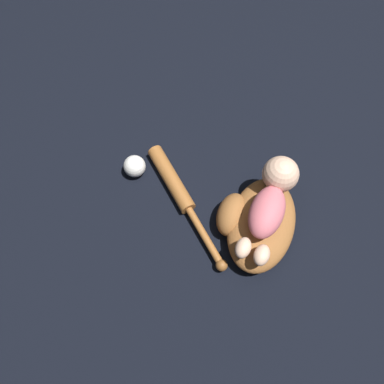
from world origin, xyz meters
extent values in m
plane|color=black|center=(0.00, 0.00, 0.00)|extent=(6.00, 6.00, 0.00)
ellipsoid|color=#935B2D|center=(0.03, -0.04, 0.05)|extent=(0.36, 0.25, 0.10)
ellipsoid|color=#935B2D|center=(0.02, 0.05, 0.05)|extent=(0.16, 0.11, 0.10)
ellipsoid|color=#D16670|center=(0.03, -0.04, 0.15)|extent=(0.18, 0.11, 0.09)
sphere|color=beige|center=(0.16, -0.03, 0.16)|extent=(0.11, 0.11, 0.11)
ellipsoid|color=beige|center=(-0.09, -0.02, 0.13)|extent=(0.07, 0.05, 0.05)
ellipsoid|color=beige|center=(-0.09, -0.08, 0.13)|extent=(0.07, 0.05, 0.05)
cylinder|color=#9E602D|center=(0.06, 0.30, 0.03)|extent=(0.19, 0.25, 0.05)
cylinder|color=#9E602D|center=(-0.08, 0.10, 0.03)|extent=(0.14, 0.19, 0.02)
sphere|color=brown|center=(-0.14, 0.01, 0.03)|extent=(0.04, 0.04, 0.04)
sphere|color=white|center=(0.04, 0.43, 0.04)|extent=(0.08, 0.08, 0.08)
camera|label=1|loc=(-0.46, -0.04, 1.16)|focal=35.00mm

